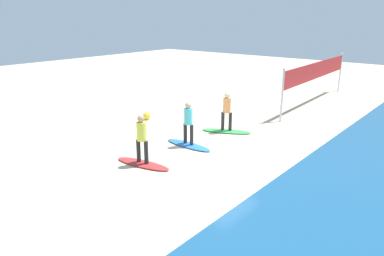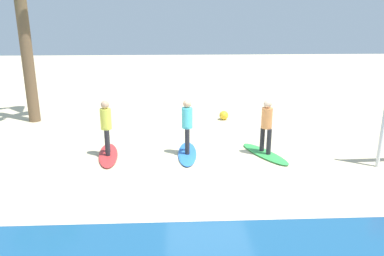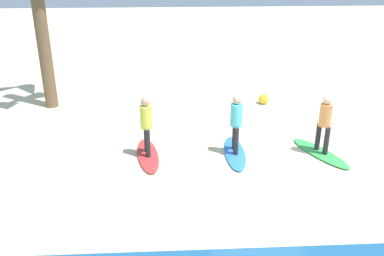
{
  "view_description": "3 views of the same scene",
  "coord_description": "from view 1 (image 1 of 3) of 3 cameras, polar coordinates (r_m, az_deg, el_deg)",
  "views": [
    {
      "loc": [
        10.93,
        7.57,
        4.82
      ],
      "look_at": [
        1.47,
        -0.11,
        1.11
      ],
      "focal_mm": 34.9,
      "sensor_mm": 36.0,
      "label": 1
    },
    {
      "loc": [
        0.95,
        9.93,
        4.19
      ],
      "look_at": [
        0.42,
        -1.23,
        0.79
      ],
      "focal_mm": 35.59,
      "sensor_mm": 36.0,
      "label": 2
    },
    {
      "loc": [
        2.33,
        9.45,
        5.43
      ],
      "look_at": [
        1.76,
        -1.12,
        0.78
      ],
      "focal_mm": 39.8,
      "sensor_mm": 36.0,
      "label": 3
    }
  ],
  "objects": [
    {
      "name": "ground_plane",
      "position": [
        14.14,
        4.12,
        -3.02
      ],
      "size": [
        60.0,
        60.0,
        0.0
      ],
      "primitive_type": "plane",
      "color": "beige"
    },
    {
      "name": "surfboard_green",
      "position": [
        16.01,
        5.25,
        -0.48
      ],
      "size": [
        1.39,
        2.14,
        0.09
      ],
      "primitive_type": "ellipsoid",
      "rotation": [
        0.0,
        0.0,
        2.0
      ],
      "color": "green",
      "rests_on": "ground"
    },
    {
      "name": "surfboard_blue",
      "position": [
        14.27,
        -0.54,
        -2.6
      ],
      "size": [
        0.63,
        2.12,
        0.09
      ],
      "primitive_type": "ellipsoid",
      "rotation": [
        0.0,
        0.0,
        1.54
      ],
      "color": "blue",
      "rests_on": "ground"
    },
    {
      "name": "surfboard_red",
      "position": [
        12.62,
        -7.52,
        -5.43
      ],
      "size": [
        0.85,
        2.16,
        0.09
      ],
      "primitive_type": "ellipsoid",
      "rotation": [
        0.0,
        0.0,
        1.71
      ],
      "color": "red",
      "rests_on": "ground"
    },
    {
      "name": "surfer_green",
      "position": [
        15.74,
        5.35,
        2.97
      ],
      "size": [
        0.32,
        0.43,
        1.64
      ],
      "color": "#232328",
      "rests_on": "surfboard_green"
    },
    {
      "name": "volleyball_net",
      "position": [
        21.79,
        18.55,
        8.09
      ],
      "size": [
        9.09,
        0.43,
        2.5
      ],
      "color": "silver",
      "rests_on": "ground"
    },
    {
      "name": "beach_ball",
      "position": [
        17.95,
        -6.95,
        1.84
      ],
      "size": [
        0.36,
        0.36,
        0.36
      ],
      "primitive_type": "sphere",
      "color": "yellow",
      "rests_on": "ground"
    },
    {
      "name": "surfer_blue",
      "position": [
        13.97,
        -0.56,
        1.23
      ],
      "size": [
        0.32,
        0.46,
        1.64
      ],
      "color": "#232328",
      "rests_on": "surfboard_blue"
    },
    {
      "name": "surfer_red",
      "position": [
        12.28,
        -7.7,
        -1.15
      ],
      "size": [
        0.32,
        0.46,
        1.64
      ],
      "color": "#232328",
      "rests_on": "surfboard_red"
    }
  ]
}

